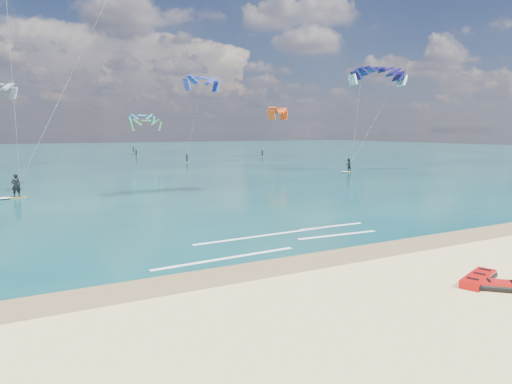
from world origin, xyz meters
TOP-DOWN VIEW (x-y plane):
  - ground at (0.00, 40.00)m, footprint 320.00×320.00m
  - wet_sand_strip at (0.00, 3.00)m, footprint 320.00×2.40m
  - sea at (0.00, 104.00)m, footprint 320.00×200.00m
  - packed_kite_left at (4.74, -2.45)m, footprint 2.68×1.80m
  - packed_kite_mid at (4.96, -3.52)m, footprint 2.41×2.37m
  - kitesurfer_main at (-8.46, 26.72)m, footprint 11.90×8.68m
  - kitesurfer_far at (31.68, 34.73)m, footprint 8.94×5.15m
  - shoreline_foam at (1.80, 6.88)m, footprint 14.13×3.81m
  - distant_kites at (-1.80, 76.62)m, footprint 92.47×49.54m

SIDE VIEW (x-z plane):
  - ground at x=0.00m, z-range 0.00..0.00m
  - packed_kite_left at x=4.74m, z-range -0.18..0.18m
  - packed_kite_mid at x=4.96m, z-range -0.18..0.18m
  - wet_sand_strip at x=0.00m, z-range 0.00..0.01m
  - sea at x=0.00m, z-range 0.00..0.04m
  - shoreline_foam at x=1.80m, z-range 0.04..0.05m
  - distant_kites at x=-1.80m, z-range -1.44..13.11m
  - kitesurfer_far at x=31.68m, z-range 0.72..16.04m
  - kitesurfer_main at x=-8.46m, z-range 0.24..20.86m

